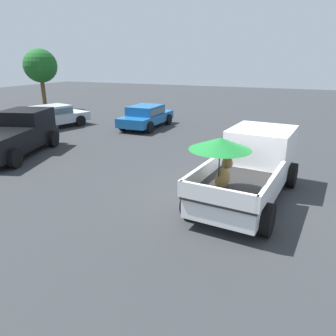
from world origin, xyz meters
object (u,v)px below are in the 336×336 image
object	(u,v)px
pickup_truck_main	(251,165)
parked_sedan_far	(52,116)
parked_sedan_near	(146,115)
pickup_truck_far	(16,135)

from	to	relation	value
pickup_truck_main	parked_sedan_far	distance (m)	13.91
pickup_truck_main	parked_sedan_near	size ratio (longest dim) A/B	1.21
pickup_truck_main	pickup_truck_far	bearing A→B (deg)	92.52
pickup_truck_far	parked_sedan_near	distance (m)	7.78
parked_sedan_near	parked_sedan_far	bearing A→B (deg)	113.86
parked_sedan_near	parked_sedan_far	world-z (taller)	same
pickup_truck_main	pickup_truck_far	distance (m)	10.11
pickup_truck_far	parked_sedan_far	distance (m)	5.69
pickup_truck_far	pickup_truck_main	bearing A→B (deg)	-109.66
parked_sedan_near	parked_sedan_far	distance (m)	5.67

